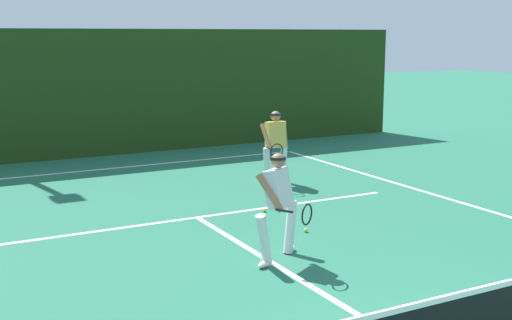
{
  "coord_description": "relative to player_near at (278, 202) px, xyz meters",
  "views": [
    {
      "loc": [
        -4.35,
        -3.83,
        3.13
      ],
      "look_at": [
        0.94,
        6.07,
        1.0
      ],
      "focal_mm": 46.72,
      "sensor_mm": 36.0,
      "label": 1
    }
  ],
  "objects": [
    {
      "name": "court_line_baseline_far",
      "position": [
        -0.14,
        7.47,
        -0.83
      ],
      "size": [
        9.61,
        0.1,
        0.01
      ],
      "primitive_type": "cube",
      "color": "white",
      "rests_on": "ground_plane"
    },
    {
      "name": "court_line_service",
      "position": [
        -0.14,
        2.56,
        -0.83
      ],
      "size": [
        7.83,
        0.1,
        0.01
      ],
      "primitive_type": "cube",
      "color": "white",
      "rests_on": "ground_plane"
    },
    {
      "name": "court_line_centre",
      "position": [
        -0.14,
        -0.72,
        -0.83
      ],
      "size": [
        0.1,
        6.4,
        0.01
      ],
      "primitive_type": "cube",
      "color": "white",
      "rests_on": "ground_plane"
    },
    {
      "name": "player_near",
      "position": [
        0.0,
        0.0,
        0.0
      ],
      "size": [
        0.97,
        1.05,
        1.53
      ],
      "rotation": [
        0.0,
        0.0,
        3.68
      ],
      "color": "silver",
      "rests_on": "ground_plane"
    },
    {
      "name": "player_far",
      "position": [
        2.4,
        4.28,
        0.01
      ],
      "size": [
        0.77,
        0.83,
        1.55
      ],
      "rotation": [
        0.0,
        0.0,
        3.1
      ],
      "color": "silver",
      "rests_on": "ground_plane"
    },
    {
      "name": "tennis_ball",
      "position": [
        1.06,
        0.93,
        -0.8
      ],
      "size": [
        0.07,
        0.07,
        0.07
      ],
      "primitive_type": "sphere",
      "color": "#D1E033",
      "rests_on": "ground_plane"
    },
    {
      "name": "tennis_ball_extra",
      "position": [
        1.07,
        2.33,
        -0.8
      ],
      "size": [
        0.07,
        0.07,
        0.07
      ],
      "primitive_type": "sphere",
      "color": "#D1E033",
      "rests_on": "ground_plane"
    },
    {
      "name": "back_fence_windscreen",
      "position": [
        -0.14,
        9.25,
        0.8
      ],
      "size": [
        18.75,
        0.12,
        3.27
      ],
      "primitive_type": "cube",
      "color": "#203914",
      "rests_on": "ground_plane"
    }
  ]
}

